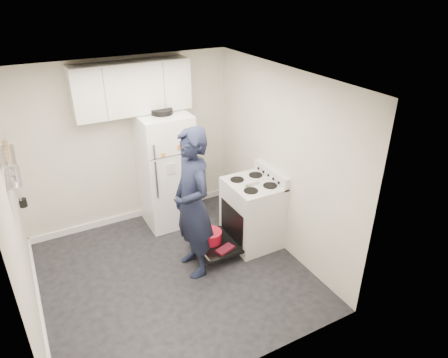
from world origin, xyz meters
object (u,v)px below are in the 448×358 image
person (192,204)px  electric_range (252,213)px  open_oven_door (213,240)px  refrigerator (166,170)px

person → electric_range: bearing=99.0°
open_oven_door → refrigerator: size_ratio=0.39×
electric_range → open_oven_door: bearing=177.1°
electric_range → person: person is taller
electric_range → open_oven_door: (-0.60, 0.03, -0.27)m
open_oven_door → electric_range: bearing=-2.9°
open_oven_door → person: 0.88m
open_oven_door → person: person is taller
electric_range → person: (-0.96, -0.16, 0.51)m
refrigerator → person: 1.27m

